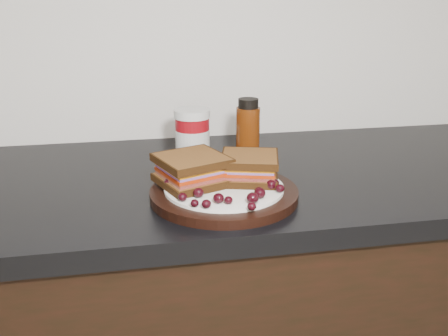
# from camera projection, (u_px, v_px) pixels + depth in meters

# --- Properties ---
(countertop) EXTENTS (3.98, 0.60, 0.04)m
(countertop) POSITION_uv_depth(u_px,v_px,m) (152.00, 186.00, 1.06)
(countertop) COLOR black
(countertop) RESTS_ON base_cabinets
(plate) EXTENTS (0.28, 0.28, 0.02)m
(plate) POSITION_uv_depth(u_px,v_px,m) (224.00, 193.00, 0.94)
(plate) COLOR black
(plate) RESTS_ON countertop
(sandwich_left) EXTENTS (0.15, 0.15, 0.05)m
(sandwich_left) POSITION_uv_depth(u_px,v_px,m) (192.00, 170.00, 0.94)
(sandwich_left) COLOR brown
(sandwich_left) RESTS_ON plate
(sandwich_right) EXTENTS (0.13, 0.13, 0.05)m
(sandwich_right) POSITION_uv_depth(u_px,v_px,m) (249.00, 167.00, 0.96)
(sandwich_right) COLOR brown
(sandwich_right) RESTS_ON plate
(grape_0) EXTENTS (0.02, 0.02, 0.02)m
(grape_0) POSITION_uv_depth(u_px,v_px,m) (183.00, 197.00, 0.87)
(grape_0) COLOR black
(grape_0) RESTS_ON plate
(grape_1) EXTENTS (0.02, 0.02, 0.02)m
(grape_1) POSITION_uv_depth(u_px,v_px,m) (198.00, 193.00, 0.88)
(grape_1) COLOR black
(grape_1) RESTS_ON plate
(grape_2) EXTENTS (0.01, 0.01, 0.01)m
(grape_2) POSITION_uv_depth(u_px,v_px,m) (195.00, 203.00, 0.84)
(grape_2) COLOR black
(grape_2) RESTS_ON plate
(grape_3) EXTENTS (0.02, 0.02, 0.02)m
(grape_3) POSITION_uv_depth(u_px,v_px,m) (206.00, 204.00, 0.84)
(grape_3) COLOR black
(grape_3) RESTS_ON plate
(grape_4) EXTENTS (0.02, 0.02, 0.02)m
(grape_4) POSITION_uv_depth(u_px,v_px,m) (219.00, 198.00, 0.86)
(grape_4) COLOR black
(grape_4) RESTS_ON plate
(grape_5) EXTENTS (0.02, 0.02, 0.01)m
(grape_5) POSITION_uv_depth(u_px,v_px,m) (228.00, 200.00, 0.86)
(grape_5) COLOR black
(grape_5) RESTS_ON plate
(grape_6) EXTENTS (0.02, 0.02, 0.01)m
(grape_6) POSITION_uv_depth(u_px,v_px,m) (252.00, 206.00, 0.83)
(grape_6) COLOR black
(grape_6) RESTS_ON plate
(grape_7) EXTENTS (0.02, 0.02, 0.02)m
(grape_7) POSITION_uv_depth(u_px,v_px,m) (253.00, 198.00, 0.86)
(grape_7) COLOR black
(grape_7) RESTS_ON plate
(grape_8) EXTENTS (0.02, 0.02, 0.02)m
(grape_8) POSITION_uv_depth(u_px,v_px,m) (260.00, 193.00, 0.88)
(grape_8) COLOR black
(grape_8) RESTS_ON plate
(grape_9) EXTENTS (0.02, 0.02, 0.02)m
(grape_9) POSITION_uv_depth(u_px,v_px,m) (259.00, 192.00, 0.89)
(grape_9) COLOR black
(grape_9) RESTS_ON plate
(grape_10) EXTENTS (0.02, 0.02, 0.02)m
(grape_10) POSITION_uv_depth(u_px,v_px,m) (280.00, 188.00, 0.91)
(grape_10) COLOR black
(grape_10) RESTS_ON plate
(grape_11) EXTENTS (0.02, 0.02, 0.02)m
(grape_11) POSITION_uv_depth(u_px,v_px,m) (271.00, 185.00, 0.92)
(grape_11) COLOR black
(grape_11) RESTS_ON plate
(grape_12) EXTENTS (0.02, 0.02, 0.02)m
(grape_12) POSITION_uv_depth(u_px,v_px,m) (275.00, 183.00, 0.93)
(grape_12) COLOR black
(grape_12) RESTS_ON plate
(grape_13) EXTENTS (0.02, 0.02, 0.02)m
(grape_13) POSITION_uv_depth(u_px,v_px,m) (267.00, 174.00, 0.97)
(grape_13) COLOR black
(grape_13) RESTS_ON plate
(grape_14) EXTENTS (0.01, 0.01, 0.01)m
(grape_14) POSITION_uv_depth(u_px,v_px,m) (257.00, 172.00, 0.99)
(grape_14) COLOR black
(grape_14) RESTS_ON plate
(grape_15) EXTENTS (0.02, 0.02, 0.02)m
(grape_15) POSITION_uv_depth(u_px,v_px,m) (243.00, 176.00, 0.97)
(grape_15) COLOR black
(grape_15) RESTS_ON plate
(grape_16) EXTENTS (0.02, 0.02, 0.02)m
(grape_16) POSITION_uv_depth(u_px,v_px,m) (193.00, 174.00, 0.97)
(grape_16) COLOR black
(grape_16) RESTS_ON plate
(grape_17) EXTENTS (0.02, 0.02, 0.02)m
(grape_17) POSITION_uv_depth(u_px,v_px,m) (191.00, 176.00, 0.96)
(grape_17) COLOR black
(grape_17) RESTS_ON plate
(grape_18) EXTENTS (0.02, 0.02, 0.02)m
(grape_18) POSITION_uv_depth(u_px,v_px,m) (176.00, 183.00, 0.93)
(grape_18) COLOR black
(grape_18) RESTS_ON plate
(grape_19) EXTENTS (0.02, 0.02, 0.02)m
(grape_19) POSITION_uv_depth(u_px,v_px,m) (179.00, 182.00, 0.93)
(grape_19) COLOR black
(grape_19) RESTS_ON plate
(grape_20) EXTENTS (0.02, 0.02, 0.02)m
(grape_20) POSITION_uv_depth(u_px,v_px,m) (194.00, 188.00, 0.91)
(grape_20) COLOR black
(grape_20) RESTS_ON plate
(grape_21) EXTENTS (0.02, 0.02, 0.01)m
(grape_21) POSITION_uv_depth(u_px,v_px,m) (204.00, 180.00, 0.95)
(grape_21) COLOR black
(grape_21) RESTS_ON plate
(grape_22) EXTENTS (0.02, 0.02, 0.02)m
(grape_22) POSITION_uv_depth(u_px,v_px,m) (188.00, 182.00, 0.93)
(grape_22) COLOR black
(grape_22) RESTS_ON plate
(grape_23) EXTENTS (0.02, 0.02, 0.02)m
(grape_23) POSITION_uv_depth(u_px,v_px,m) (169.00, 183.00, 0.92)
(grape_23) COLOR black
(grape_23) RESTS_ON plate
(condiment_jar) EXTENTS (0.10, 0.10, 0.12)m
(condiment_jar) POSITION_uv_depth(u_px,v_px,m) (192.00, 135.00, 1.14)
(condiment_jar) COLOR maroon
(condiment_jar) RESTS_ON countertop
(oil_bottle) EXTENTS (0.06, 0.06, 0.15)m
(oil_bottle) POSITION_uv_depth(u_px,v_px,m) (248.00, 131.00, 1.12)
(oil_bottle) COLOR #502008
(oil_bottle) RESTS_ON countertop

